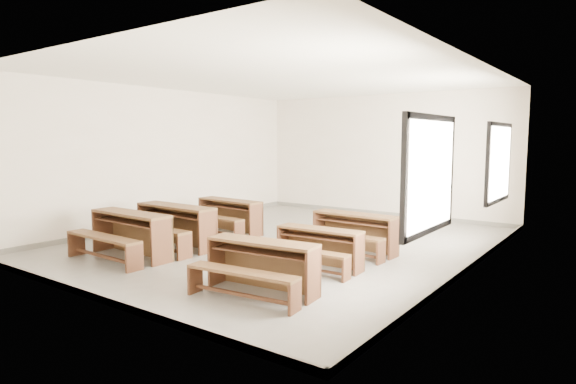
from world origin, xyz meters
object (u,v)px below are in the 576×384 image
Objects in this scene: desk_set_0 at (128,231)px; desk_set_1 at (174,223)px; desk_set_5 at (353,230)px; desk_set_2 at (228,214)px; desk_set_4 at (318,245)px; desk_set_3 at (260,263)px.

desk_set_1 is (0.04, 0.97, 0.01)m from desk_set_0.
desk_set_2 is at bearing -178.89° from desk_set_5.
desk_set_2 is 3.38m from desk_set_4.
desk_set_1 is at bearing -81.08° from desk_set_2.
desk_set_5 is (2.92, 1.63, -0.05)m from desk_set_1.
desk_set_2 is 1.15× the size of desk_set_4.
desk_set_2 is (-0.15, 1.65, -0.04)m from desk_set_1.
desk_set_3 is at bearing -1.51° from desk_set_0.
desk_set_1 is 1.10× the size of desk_set_3.
desk_set_3 is at bearing -86.34° from desk_set_5.
desk_set_2 is at bearing 96.53° from desk_set_1.
desk_set_1 is at bearing -149.34° from desk_set_5.
desk_set_1 reaches higher than desk_set_2.
desk_set_3 is 1.49m from desk_set_4.
desk_set_2 is 3.07m from desk_set_5.
desk_set_3 is 1.02× the size of desk_set_5.
desk_set_2 is at bearing 154.65° from desk_set_4.
desk_set_0 reaches higher than desk_set_3.
desk_set_3 is (3.06, -0.16, -0.05)m from desk_set_0.
desk_set_4 is (3.13, -1.29, -0.05)m from desk_set_2.
desk_set_2 reaches higher than desk_set_4.
desk_set_1 is 1.08× the size of desk_set_2.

